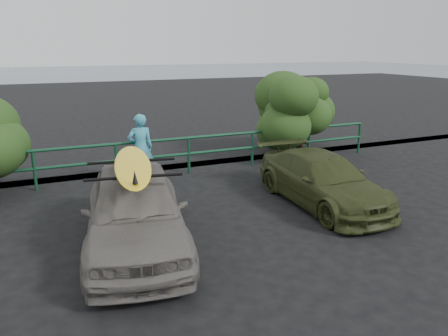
# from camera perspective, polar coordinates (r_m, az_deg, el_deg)

# --- Properties ---
(ground) EXTENTS (80.00, 80.00, 0.00)m
(ground) POSITION_cam_1_polar(r_m,az_deg,el_deg) (7.72, 0.63, -10.97)
(ground) COLOR black
(ocean) EXTENTS (200.00, 200.00, 0.00)m
(ocean) POSITION_cam_1_polar(r_m,az_deg,el_deg) (66.45, -21.45, 11.59)
(ocean) COLOR slate
(ocean) RESTS_ON ground
(guardrail) EXTENTS (14.00, 0.08, 1.04)m
(guardrail) POSITION_cam_1_polar(r_m,az_deg,el_deg) (12.01, -9.14, 1.27)
(guardrail) COLOR #13452A
(guardrail) RESTS_ON ground
(shrub_right) EXTENTS (3.20, 2.40, 2.45)m
(shrub_right) POSITION_cam_1_polar(r_m,az_deg,el_deg) (14.33, 10.03, 6.44)
(shrub_right) COLOR #2A491B
(shrub_right) RESTS_ON ground
(sedan) EXTENTS (2.41, 4.45, 1.44)m
(sedan) POSITION_cam_1_polar(r_m,az_deg,el_deg) (7.76, -11.53, -5.37)
(sedan) COLOR slate
(sedan) RESTS_ON ground
(olive_vehicle) EXTENTS (1.66, 3.93, 1.13)m
(olive_vehicle) POSITION_cam_1_polar(r_m,az_deg,el_deg) (10.04, 12.73, -1.51)
(olive_vehicle) COLOR #353D1B
(olive_vehicle) RESTS_ON ground
(man) EXTENTS (0.67, 0.46, 1.79)m
(man) POSITION_cam_1_polar(r_m,az_deg,el_deg) (11.64, -10.84, 2.62)
(man) COLOR #3FA5BE
(man) RESTS_ON ground
(roof_rack) EXTENTS (1.70, 1.33, 0.05)m
(roof_rack) POSITION_cam_1_polar(r_m,az_deg,el_deg) (7.53, -11.83, -0.07)
(roof_rack) COLOR black
(roof_rack) RESTS_ON sedan
(surfboard) EXTENTS (1.10, 2.96, 0.09)m
(surfboard) POSITION_cam_1_polar(r_m,az_deg,el_deg) (7.51, -11.86, 0.43)
(surfboard) COLOR yellow
(surfboard) RESTS_ON roof_rack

